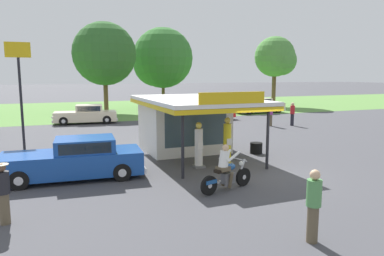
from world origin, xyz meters
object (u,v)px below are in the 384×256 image
object	(u,v)px
featured_classic_sedan	(75,160)
bystander_admiring_sedan	(314,204)
gas_pump_nearside	(199,147)
spare_tire_stack	(256,148)
parked_car_back_row_centre_left	(86,115)
parked_car_back_row_centre	(208,113)
bystander_standing_back_lot	(3,192)
roadside_pole_sign	(20,80)
parked_car_back_row_centre_right	(259,106)
bystander_chatting_near_pumps	(292,113)
gas_pump_offside	(227,143)
bystander_leaning_by_kiosk	(271,114)
motorcycle_with_rider	(226,172)

from	to	relation	value
featured_classic_sedan	bystander_admiring_sedan	distance (m)	8.82
gas_pump_nearside	spare_tire_stack	bearing A→B (deg)	21.40
parked_car_back_row_centre_left	parked_car_back_row_centre	xyz separation A→B (m)	(9.81, -1.94, -0.01)
parked_car_back_row_centre_left	bystander_standing_back_lot	xyz separation A→B (m)	(-3.90, -19.57, 0.18)
featured_classic_sedan	roadside_pole_sign	world-z (taller)	roadside_pole_sign
parked_car_back_row_centre_right	bystander_chatting_near_pumps	size ratio (longest dim) A/B	3.10
bystander_standing_back_lot	gas_pump_offside	bearing A→B (deg)	22.70
bystander_leaning_by_kiosk	bystander_chatting_near_pumps	world-z (taller)	bystander_chatting_near_pumps
featured_classic_sedan	parked_car_back_row_centre	world-z (taller)	featured_classic_sedan
bystander_chatting_near_pumps	bystander_admiring_sedan	size ratio (longest dim) A/B	1.03
bystander_standing_back_lot	bystander_chatting_near_pumps	size ratio (longest dim) A/B	0.91
motorcycle_with_rider	parked_car_back_row_centre_left	bearing A→B (deg)	97.87
motorcycle_with_rider	parked_car_back_row_centre_right	world-z (taller)	motorcycle_with_rider
roadside_pole_sign	spare_tire_stack	xyz separation A→B (m)	(10.58, -3.68, -3.33)
bystander_standing_back_lot	bystander_admiring_sedan	distance (m)	7.70
parked_car_back_row_centre	roadside_pole_sign	distance (m)	16.70
bystander_admiring_sedan	parked_car_back_row_centre_right	bearing A→B (deg)	60.12
bystander_chatting_near_pumps	bystander_admiring_sedan	xyz separation A→B (m)	(-11.69, -16.14, -0.03)
bystander_leaning_by_kiosk	parked_car_back_row_centre_right	bearing A→B (deg)	62.83
motorcycle_with_rider	roadside_pole_sign	distance (m)	10.95
motorcycle_with_rider	bystander_chatting_near_pumps	xyz separation A→B (m)	(11.83, 12.05, 0.29)
bystander_leaning_by_kiosk	roadside_pole_sign	size ratio (longest dim) A/B	0.32
bystander_admiring_sedan	roadside_pole_sign	world-z (taller)	roadside_pole_sign
motorcycle_with_rider	parked_car_back_row_centre_left	xyz separation A→B (m)	(-2.66, 19.27, 0.03)
motorcycle_with_rider	spare_tire_stack	world-z (taller)	motorcycle_with_rider
parked_car_back_row_centre_right	bystander_chatting_near_pumps	xyz separation A→B (m)	(-2.66, -8.84, 0.24)
gas_pump_offside	featured_classic_sedan	world-z (taller)	gas_pump_offside
bystander_standing_back_lot	parked_car_back_row_centre_right	bearing A→B (deg)	45.20
parked_car_back_row_centre_right	gas_pump_offside	bearing A→B (deg)	-125.85
gas_pump_offside	bystander_chatting_near_pumps	distance (m)	13.53
parked_car_back_row_centre	parked_car_back_row_centre_right	bearing A→B (deg)	25.90
gas_pump_offside	featured_classic_sedan	distance (m)	6.24
parked_car_back_row_centre	bystander_leaning_by_kiosk	bearing A→B (deg)	-57.87
gas_pump_offside	bystander_admiring_sedan	distance (m)	7.37
bystander_chatting_near_pumps	featured_classic_sedan	bearing A→B (deg)	-152.09
featured_classic_sedan	spare_tire_stack	world-z (taller)	featured_classic_sedan
gas_pump_offside	bystander_admiring_sedan	xyz separation A→B (m)	(-1.52, -7.22, -0.03)
featured_classic_sedan	bystander_leaning_by_kiosk	world-z (taller)	bystander_leaning_by_kiosk
bystander_chatting_near_pumps	bystander_standing_back_lot	bearing A→B (deg)	-146.10
parked_car_back_row_centre_left	bystander_leaning_by_kiosk	world-z (taller)	bystander_leaning_by_kiosk
featured_classic_sedan	parked_car_back_row_centre_left	xyz separation A→B (m)	(1.92, 15.90, -0.02)
bystander_chatting_near_pumps	roadside_pole_sign	world-z (taller)	roadside_pole_sign
featured_classic_sedan	bystander_chatting_near_pumps	world-z (taller)	bystander_chatting_near_pumps
bystander_admiring_sedan	gas_pump_offside	bearing A→B (deg)	78.13
motorcycle_with_rider	roadside_pole_sign	bearing A→B (deg)	128.49
parked_car_back_row_centre_right	roadside_pole_sign	bearing A→B (deg)	-149.03
parked_car_back_row_centre_right	bystander_leaning_by_kiosk	bearing A→B (deg)	-117.17
bystander_chatting_near_pumps	roadside_pole_sign	xyz separation A→B (m)	(-18.40, -3.80, 2.66)
bystander_standing_back_lot	bystander_admiring_sedan	world-z (taller)	bystander_admiring_sedan
motorcycle_with_rider	bystander_standing_back_lot	xyz separation A→B (m)	(-6.57, -0.30, 0.21)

